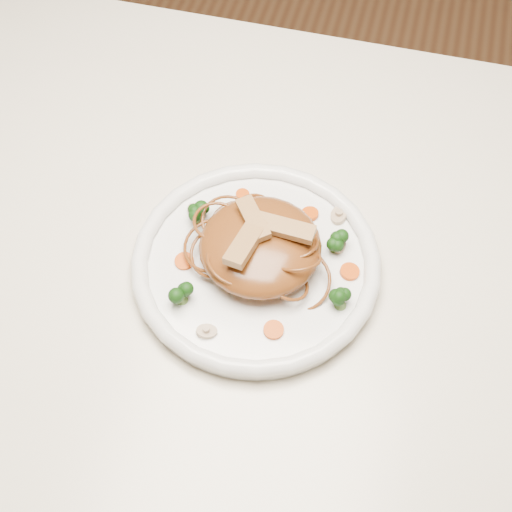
# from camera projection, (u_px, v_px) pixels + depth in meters

# --- Properties ---
(ground) EXTENTS (4.00, 4.00, 0.00)m
(ground) POSITION_uv_depth(u_px,v_px,m) (248.00, 439.00, 1.46)
(ground) COLOR brown
(ground) RESTS_ON ground
(table) EXTENTS (1.20, 0.80, 0.75)m
(table) POSITION_uv_depth(u_px,v_px,m) (244.00, 282.00, 0.92)
(table) COLOR beige
(table) RESTS_ON ground
(plate) EXTENTS (0.30, 0.30, 0.02)m
(plate) POSITION_uv_depth(u_px,v_px,m) (256.00, 266.00, 0.81)
(plate) COLOR white
(plate) RESTS_ON table
(noodle_mound) EXTENTS (0.18, 0.18, 0.05)m
(noodle_mound) POSITION_uv_depth(u_px,v_px,m) (260.00, 246.00, 0.78)
(noodle_mound) COLOR brown
(noodle_mound) RESTS_ON plate
(chicken_a) EXTENTS (0.07, 0.03, 0.01)m
(chicken_a) POSITION_uv_depth(u_px,v_px,m) (285.00, 228.00, 0.76)
(chicken_a) COLOR #AC8251
(chicken_a) RESTS_ON noodle_mound
(chicken_b) EXTENTS (0.05, 0.06, 0.01)m
(chicken_b) POSITION_uv_depth(u_px,v_px,m) (253.00, 219.00, 0.77)
(chicken_b) COLOR #AC8251
(chicken_b) RESTS_ON noodle_mound
(chicken_c) EXTENTS (0.04, 0.07, 0.01)m
(chicken_c) POSITION_uv_depth(u_px,v_px,m) (247.00, 241.00, 0.75)
(chicken_c) COLOR #AC8251
(chicken_c) RESTS_ON noodle_mound
(broccoli_0) EXTENTS (0.03, 0.03, 0.03)m
(broccoli_0) POSITION_uv_depth(u_px,v_px,m) (336.00, 241.00, 0.80)
(broccoli_0) COLOR #10360B
(broccoli_0) RESTS_ON plate
(broccoli_1) EXTENTS (0.03, 0.03, 0.03)m
(broccoli_1) POSITION_uv_depth(u_px,v_px,m) (198.00, 213.00, 0.82)
(broccoli_1) COLOR #10360B
(broccoli_1) RESTS_ON plate
(broccoli_2) EXTENTS (0.03, 0.03, 0.03)m
(broccoli_2) POSITION_uv_depth(u_px,v_px,m) (181.00, 294.00, 0.76)
(broccoli_2) COLOR #10360B
(broccoli_2) RESTS_ON plate
(broccoli_3) EXTENTS (0.03, 0.03, 0.03)m
(broccoli_3) POSITION_uv_depth(u_px,v_px,m) (342.00, 298.00, 0.75)
(broccoli_3) COLOR #10360B
(broccoli_3) RESTS_ON plate
(carrot_0) EXTENTS (0.03, 0.03, 0.00)m
(carrot_0) POSITION_uv_depth(u_px,v_px,m) (310.00, 214.00, 0.83)
(carrot_0) COLOR #C34007
(carrot_0) RESTS_ON plate
(carrot_1) EXTENTS (0.02, 0.02, 0.00)m
(carrot_1) POSITION_uv_depth(u_px,v_px,m) (184.00, 261.00, 0.80)
(carrot_1) COLOR #C34007
(carrot_1) RESTS_ON plate
(carrot_2) EXTENTS (0.03, 0.03, 0.00)m
(carrot_2) POSITION_uv_depth(u_px,v_px,m) (350.00, 272.00, 0.79)
(carrot_2) COLOR #C34007
(carrot_2) RESTS_ON plate
(carrot_3) EXTENTS (0.02, 0.02, 0.00)m
(carrot_3) POSITION_uv_depth(u_px,v_px,m) (243.00, 195.00, 0.85)
(carrot_3) COLOR #C34007
(carrot_3) RESTS_ON plate
(carrot_4) EXTENTS (0.02, 0.02, 0.00)m
(carrot_4) POSITION_uv_depth(u_px,v_px,m) (274.00, 330.00, 0.75)
(carrot_4) COLOR #C34007
(carrot_4) RESTS_ON plate
(mushroom_0) EXTENTS (0.03, 0.03, 0.01)m
(mushroom_0) POSITION_uv_depth(u_px,v_px,m) (207.00, 331.00, 0.75)
(mushroom_0) COLOR #C3AC92
(mushroom_0) RESTS_ON plate
(mushroom_1) EXTENTS (0.02, 0.02, 0.01)m
(mushroom_1) POSITION_uv_depth(u_px,v_px,m) (339.00, 245.00, 0.81)
(mushroom_1) COLOR #C3AC92
(mushroom_1) RESTS_ON plate
(mushroom_2) EXTENTS (0.03, 0.03, 0.01)m
(mushroom_2) POSITION_uv_depth(u_px,v_px,m) (197.00, 212.00, 0.84)
(mushroom_2) COLOR #C3AC92
(mushroom_2) RESTS_ON plate
(mushroom_3) EXTENTS (0.03, 0.03, 0.01)m
(mushroom_3) POSITION_uv_depth(u_px,v_px,m) (339.00, 215.00, 0.83)
(mushroom_3) COLOR #C3AC92
(mushroom_3) RESTS_ON plate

